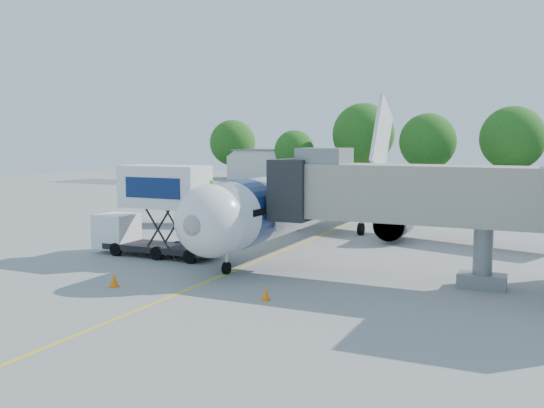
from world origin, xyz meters
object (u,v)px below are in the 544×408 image
at_px(aircraft, 319,196).
at_px(catering_hiloader, 156,211).
at_px(ground_tug, 174,313).
at_px(jet_bridge, 390,194).

xyz_separation_m(aircraft, catering_hiloader, (-6.27, -11.12, -0.19)).
height_order(aircraft, ground_tug, aircraft).
relative_size(aircraft, catering_hiloader, 4.44).
height_order(jet_bridge, catering_hiloader, jet_bridge).
xyz_separation_m(jet_bridge, catering_hiloader, (-14.26, -0.00, -1.58)).
bearing_deg(ground_tug, catering_hiloader, 127.75).
bearing_deg(aircraft, ground_tug, -82.71).
distance_m(aircraft, catering_hiloader, 12.77).
distance_m(jet_bridge, ground_tug, 13.18).
height_order(aircraft, jet_bridge, aircraft).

